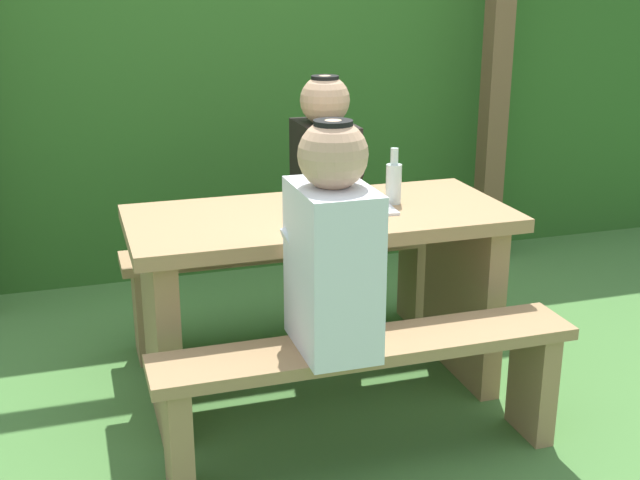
{
  "coord_description": "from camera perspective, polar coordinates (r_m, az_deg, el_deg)",
  "views": [
    {
      "loc": [
        -0.86,
        -2.73,
        1.56
      ],
      "look_at": [
        0.0,
        0.0,
        0.62
      ],
      "focal_mm": 45.77,
      "sensor_mm": 36.0,
      "label": 1
    }
  ],
  "objects": [
    {
      "name": "ground_plane",
      "position": [
        3.26,
        0.0,
        -10.47
      ],
      "size": [
        12.0,
        12.0,
        0.0
      ],
      "primitive_type": "plane",
      "color": "#477939"
    },
    {
      "name": "hedge_backdrop",
      "position": [
        4.63,
        -6.73,
        10.64
      ],
      "size": [
        6.4,
        0.66,
        1.94
      ],
      "primitive_type": "cube",
      "color": "#2D5F21",
      "rests_on": "ground_plane"
    },
    {
      "name": "pergola_post_right",
      "position": [
        4.55,
        12.24,
        11.65
      ],
      "size": [
        0.12,
        0.12,
        2.16
      ],
      "primitive_type": "cube",
      "color": "brown",
      "rests_on": "ground_plane"
    },
    {
      "name": "picnic_table",
      "position": [
        3.06,
        0.0,
        -2.23
      ],
      "size": [
        1.4,
        0.64,
        0.73
      ],
      "color": "#9E7A51",
      "rests_on": "ground_plane"
    },
    {
      "name": "bench_near",
      "position": [
        2.68,
        3.35,
        -9.51
      ],
      "size": [
        1.4,
        0.24,
        0.44
      ],
      "color": "#9E7A51",
      "rests_on": "ground_plane"
    },
    {
      "name": "bench_far",
      "position": [
        3.58,
        -2.47,
        -2.19
      ],
      "size": [
        1.4,
        0.24,
        0.44
      ],
      "color": "#9E7A51",
      "rests_on": "ground_plane"
    },
    {
      "name": "person_white_shirt",
      "position": [
        2.47,
        0.86,
        -0.45
      ],
      "size": [
        0.25,
        0.35,
        0.72
      ],
      "color": "silver",
      "rests_on": "bench_near"
    },
    {
      "name": "person_black_coat",
      "position": [
        3.5,
        0.35,
        5.14
      ],
      "size": [
        0.25,
        0.35,
        0.72
      ],
      "color": "black",
      "rests_on": "bench_far"
    },
    {
      "name": "drinking_glass",
      "position": [
        2.9,
        2.24,
        2.38
      ],
      "size": [
        0.07,
        0.07,
        0.09
      ],
      "primitive_type": "cylinder",
      "color": "silver",
      "rests_on": "picnic_table"
    },
    {
      "name": "bottle_left",
      "position": [
        3.09,
        5.17,
        4.1
      ],
      "size": [
        0.06,
        0.06,
        0.21
      ],
      "color": "silver",
      "rests_on": "picnic_table"
    },
    {
      "name": "cell_phone",
      "position": [
        3.0,
        4.57,
        2.14
      ],
      "size": [
        0.08,
        0.15,
        0.01
      ],
      "primitive_type": "cube",
      "rotation": [
        0.0,
        0.0,
        -0.08
      ],
      "color": "silver",
      "rests_on": "picnic_table"
    }
  ]
}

